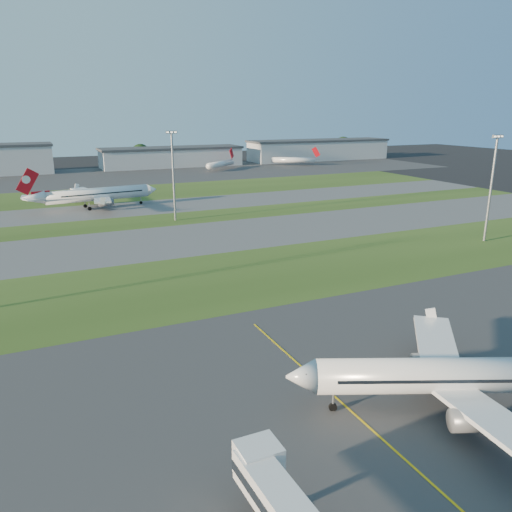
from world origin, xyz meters
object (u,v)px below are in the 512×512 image
mini_jet_far (294,160)px  airliner_taxiing (97,195)px  light_mast_east (492,182)px  mini_jet_near (221,164)px  airliner_parked (458,376)px  light_mast_centre (173,170)px

mini_jet_far → airliner_taxiing: bearing=-111.9°
mini_jet_far → light_mast_east: bearing=-72.3°
airliner_taxiing → mini_jet_far: airliner_taxiing is taller
mini_jet_near → mini_jet_far: size_ratio=0.92×
airliner_taxiing → airliner_parked: bearing=90.6°
mini_jet_far → light_mast_east: size_ratio=0.98×
airliner_parked → light_mast_east: size_ratio=1.34×
mini_jet_far → light_mast_centre: 163.26m
light_mast_centre → light_mast_east: bearing=-41.6°
airliner_parked → light_mast_centre: size_ratio=1.34×
mini_jet_near → mini_jet_far: bearing=-35.4°
airliner_parked → mini_jet_far: airliner_parked is taller
airliner_parked → mini_jet_far: 253.48m
airliner_taxiing → mini_jet_near: bearing=-138.2°
light_mast_centre → light_mast_east: size_ratio=1.00×
airliner_parked → light_mast_east: (62.63, 51.45, 10.78)m
airliner_parked → airliner_taxiing: size_ratio=0.84×
airliner_taxiing → mini_jet_far: size_ratio=1.63×
mini_jet_near → light_mast_centre: (-59.56, -118.53, 11.53)m
airliner_taxiing → light_mast_centre: bearing=114.0°
airliner_parked → mini_jet_near: bearing=99.1°
mini_jet_far → light_mast_east: (-44.62, -178.22, 11.53)m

